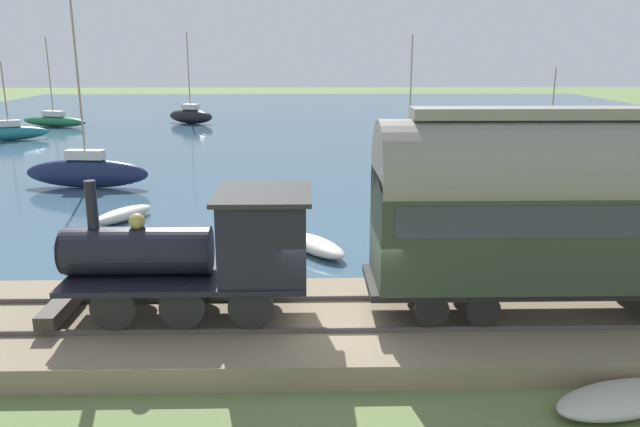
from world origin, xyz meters
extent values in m
plane|color=#607542|center=(0.00, 0.00, 0.00)|extent=(200.00, 200.00, 0.00)
cube|color=#38566B|center=(42.97, 0.00, 0.00)|extent=(80.00, 80.00, 0.01)
cube|color=#84755B|center=(0.22, 0.00, 0.26)|extent=(4.90, 56.00, 0.52)
cube|color=#4C4742|center=(-0.68, 0.00, 0.58)|extent=(0.07, 54.88, 0.12)
cube|color=#4C4742|center=(1.13, 0.00, 0.58)|extent=(0.07, 54.88, 0.12)
cylinder|color=black|center=(-0.68, 1.94, 1.13)|extent=(0.12, 0.98, 0.98)
cylinder|color=black|center=(1.13, 1.94, 1.13)|extent=(0.12, 0.98, 0.98)
cylinder|color=black|center=(-0.68, 3.41, 1.13)|extent=(0.12, 0.98, 0.98)
cylinder|color=black|center=(1.13, 3.41, 1.13)|extent=(0.12, 0.98, 0.98)
cylinder|color=black|center=(-0.68, 4.88, 1.13)|extent=(0.12, 0.98, 0.98)
cylinder|color=black|center=(1.13, 4.88, 1.13)|extent=(0.12, 0.98, 0.98)
cube|color=black|center=(0.22, 3.41, 1.54)|extent=(2.31, 5.34, 0.12)
cylinder|color=black|center=(0.22, 4.48, 2.14)|extent=(1.09, 3.21, 1.09)
cylinder|color=black|center=(0.22, 6.12, 2.14)|extent=(1.03, 0.08, 1.03)
cylinder|color=black|center=(0.22, 5.44, 3.21)|extent=(0.25, 0.25, 1.06)
sphere|color=tan|center=(0.22, 4.48, 2.82)|extent=(0.36, 0.36, 0.36)
cube|color=black|center=(0.22, 1.67, 2.49)|extent=(2.21, 1.87, 1.79)
cube|color=#282828|center=(0.22, 1.67, 3.43)|extent=(2.41, 2.11, 0.10)
cube|color=#2D2823|center=(0.22, 6.33, 0.82)|extent=(2.11, 0.44, 0.32)
cylinder|color=black|center=(1.13, -7.11, 1.02)|extent=(0.12, 0.76, 0.76)
cylinder|color=black|center=(-0.68, -3.09, 1.02)|extent=(0.12, 0.76, 0.76)
cylinder|color=black|center=(1.13, -3.09, 1.02)|extent=(0.12, 0.76, 0.76)
cylinder|color=black|center=(-0.68, -1.97, 1.02)|extent=(0.12, 0.76, 0.76)
cylinder|color=black|center=(1.13, -1.97, 1.02)|extent=(0.12, 0.76, 0.76)
cube|color=black|center=(0.22, -5.10, 1.33)|extent=(2.05, 8.93, 0.16)
cube|color=#2D3828|center=(0.22, -5.10, 2.64)|extent=(2.28, 8.57, 2.45)
cube|color=#2D333D|center=(0.22, -5.10, 3.07)|extent=(2.31, 8.04, 0.69)
cylinder|color=gray|center=(0.22, -5.10, 3.86)|extent=(2.39, 8.57, 2.39)
cube|color=gray|center=(0.22, -5.10, 5.18)|extent=(0.80, 7.15, 0.24)
ellipsoid|color=black|center=(43.90, 11.14, 0.66)|extent=(3.34, 4.73, 1.29)
cylinder|color=#9E8460|center=(43.90, 11.14, 4.67)|extent=(0.10, 0.10, 6.74)
cube|color=silver|center=(43.90, 11.14, 1.53)|extent=(1.41, 1.62, 0.45)
ellipsoid|color=#1E707A|center=(33.27, 22.57, 0.52)|extent=(3.10, 5.35, 1.03)
cylinder|color=#9E8460|center=(33.27, 22.57, 3.35)|extent=(0.10, 0.10, 4.62)
cube|color=silver|center=(33.27, 22.57, 1.27)|extent=(1.23, 1.73, 0.45)
ellipsoid|color=#236B42|center=(41.81, 22.61, 0.46)|extent=(3.26, 6.51, 0.91)
cylinder|color=#9E8460|center=(41.81, 22.61, 4.23)|extent=(0.10, 0.10, 6.63)
cube|color=silver|center=(41.81, 22.61, 1.14)|extent=(1.33, 2.07, 0.45)
ellipsoid|color=#B72D23|center=(32.88, -6.94, 0.59)|extent=(3.84, 6.08, 1.16)
cylinder|color=#9E8460|center=(32.88, -6.94, 4.35)|extent=(0.10, 0.10, 6.35)
ellipsoid|color=#192347|center=(16.73, 11.32, 0.70)|extent=(1.57, 6.11, 1.39)
cylinder|color=#9E8460|center=(16.73, 11.32, 5.40)|extent=(0.10, 0.10, 8.00)
cube|color=silver|center=(16.73, 11.32, 1.62)|extent=(0.77, 1.86, 0.45)
ellipsoid|color=gold|center=(36.31, -18.85, 0.41)|extent=(3.56, 4.82, 0.81)
cylinder|color=#9E8460|center=(36.31, -18.85, 2.99)|extent=(0.10, 0.10, 4.33)
ellipsoid|color=silver|center=(5.32, 6.07, 0.20)|extent=(2.07, 2.56, 0.38)
ellipsoid|color=silver|center=(7.19, -7.93, 0.20)|extent=(1.93, 2.84, 0.38)
ellipsoid|color=beige|center=(10.53, 7.89, 0.26)|extent=(2.94, 2.19, 0.50)
ellipsoid|color=beige|center=(6.38, 0.41, 0.26)|extent=(2.94, 2.37, 0.51)
ellipsoid|color=#B7B2A3|center=(-2.98, -5.09, 0.22)|extent=(1.88, 3.00, 0.44)
camera|label=1|loc=(-13.14, 0.73, 6.49)|focal=35.00mm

